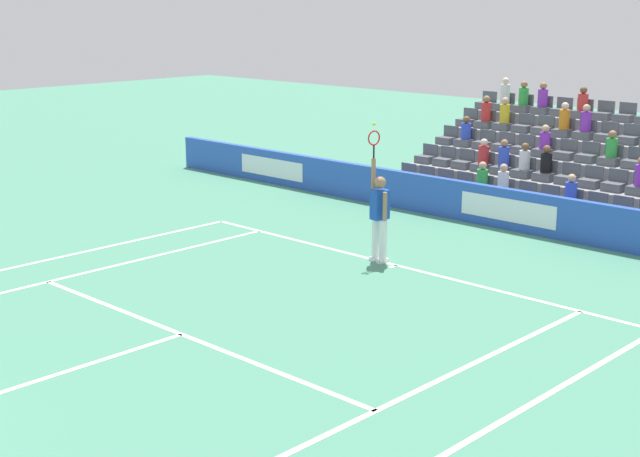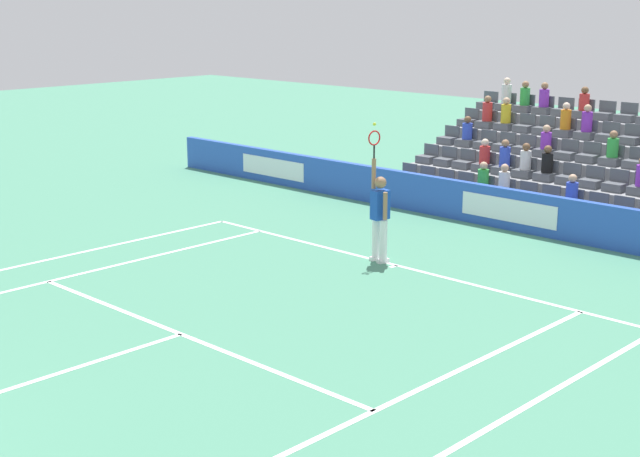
% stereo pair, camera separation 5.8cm
% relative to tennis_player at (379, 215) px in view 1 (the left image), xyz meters
% --- Properties ---
extents(line_baseline, '(10.97, 0.10, 0.01)m').
position_rel_tennis_player_xyz_m(line_baseline, '(-0.46, -0.01, -0.99)').
color(line_baseline, white).
rests_on(line_baseline, ground).
extents(line_service, '(8.23, 0.10, 0.01)m').
position_rel_tennis_player_xyz_m(line_service, '(-0.46, 5.48, -0.99)').
color(line_service, white).
rests_on(line_service, ground).
extents(line_singles_sideline_left, '(0.10, 11.89, 0.01)m').
position_rel_tennis_player_xyz_m(line_singles_sideline_left, '(3.66, 5.93, -0.99)').
color(line_singles_sideline_left, white).
rests_on(line_singles_sideline_left, ground).
extents(line_singles_sideline_right, '(0.10, 11.89, 0.01)m').
position_rel_tennis_player_xyz_m(line_singles_sideline_right, '(-4.57, 5.93, -0.99)').
color(line_singles_sideline_right, white).
rests_on(line_singles_sideline_right, ground).
extents(line_centre_mark, '(0.10, 0.20, 0.01)m').
position_rel_tennis_player_xyz_m(line_centre_mark, '(-0.46, 0.09, -0.99)').
color(line_centre_mark, white).
rests_on(line_centre_mark, ground).
extents(sponsor_barrier, '(24.05, 0.22, 0.96)m').
position_rel_tennis_player_xyz_m(sponsor_barrier, '(-0.46, -4.20, -0.51)').
color(sponsor_barrier, blue).
rests_on(sponsor_barrier, ground).
extents(tennis_player, '(0.51, 0.39, 2.85)m').
position_rel_tennis_player_xyz_m(tennis_player, '(0.00, 0.00, 0.00)').
color(tennis_player, white).
rests_on(tennis_player, ground).
extents(stadium_stand, '(8.68, 4.75, 3.05)m').
position_rel_tennis_player_xyz_m(stadium_stand, '(-0.47, -7.76, -0.16)').
color(stadium_stand, gray).
rests_on(stadium_stand, ground).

